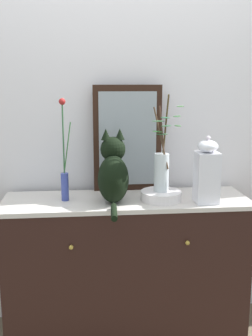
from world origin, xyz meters
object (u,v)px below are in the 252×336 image
Objects in this scene: vase_slim_green at (65,172)px; bowl_porcelain at (161,196)px; cat_sitting at (113,172)px; jar_lidded_porcelain at (207,173)px; sideboard at (126,268)px; vase_glass_clear at (162,167)px; mirror_leaning at (127,139)px.

vase_slim_green reaches higher than bowl_porcelain.
cat_sitting is 0.51m from jar_lidded_porcelain.
jar_lidded_porcelain is at bearing -7.08° from cat_sitting.
cat_sitting reaches higher than sideboard.
vase_glass_clear is at bearing -54.96° from bowl_porcelain.
mirror_leaning is 0.32m from vase_glass_clear.
cat_sitting is (-0.08, -0.05, 0.60)m from sideboard.
vase_glass_clear is (0.00, -0.00, 0.16)m from bowl_porcelain.
mirror_leaning is 0.53m from jar_lidded_porcelain.
vase_glass_clear reaches higher than cat_sitting.
cat_sitting is at bearing -112.97° from mirror_leaning.
vase_glass_clear reaches higher than sideboard.
vase_slim_green is (-0.37, -0.19, -0.16)m from mirror_leaning.
vase_glass_clear is (0.27, -0.00, 0.02)m from cat_sitting.
bowl_porcelain is at bearing -55.63° from mirror_leaning.
mirror_leaning reaches higher than cat_sitting.
jar_lidded_porcelain is (0.51, -0.06, 0.00)m from cat_sitting.
vase_slim_green reaches higher than sideboard.
vase_slim_green is at bearing 179.86° from sideboard.
jar_lidded_porcelain reaches higher than bowl_porcelain.
mirror_leaning reaches higher than jar_lidded_porcelain.
bowl_porcelain is 0.43× the size of vase_glass_clear.
cat_sitting is at bearing -179.41° from bowl_porcelain.
mirror_leaning is 1.12× the size of vase_slim_green.
vase_slim_green is at bearing 174.72° from bowl_porcelain.
mirror_leaning is at bearing 124.37° from bowl_porcelain.
vase_glass_clear is at bearing -55.62° from mirror_leaning.
bowl_porcelain is (0.19, -0.05, 0.46)m from sideboard.
sideboard is 2.20× the size of mirror_leaning.
cat_sitting is 0.31m from bowl_porcelain.
cat_sitting is 0.85× the size of vase_glass_clear.
sideboard is 0.69m from vase_slim_green.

